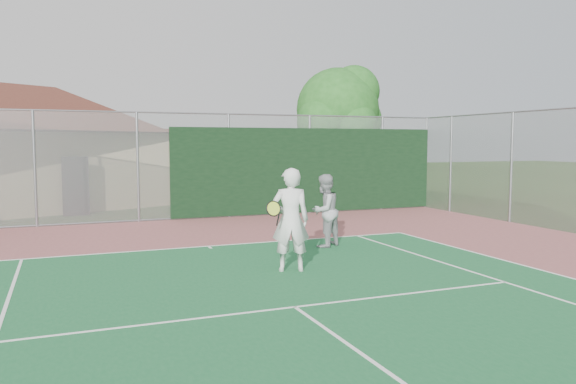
{
  "coord_description": "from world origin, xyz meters",
  "views": [
    {
      "loc": [
        -3.24,
        -1.35,
        2.53
      ],
      "look_at": [
        1.42,
        10.2,
        1.44
      ],
      "focal_mm": 35.0,
      "sensor_mm": 36.0,
      "label": 1
    }
  ],
  "objects_px": {
    "clubhouse": "(19,135)",
    "player_grey_back": "(324,211)",
    "player_white_front": "(290,221)",
    "tree": "(340,112)"
  },
  "relations": [
    {
      "from": "clubhouse",
      "to": "player_grey_back",
      "type": "xyz_separation_m",
      "value": [
        7.39,
        -12.61,
        -1.97
      ]
    },
    {
      "from": "clubhouse",
      "to": "player_white_front",
      "type": "bearing_deg",
      "value": -91.06
    },
    {
      "from": "tree",
      "to": "clubhouse",
      "type": "bearing_deg",
      "value": 165.9
    },
    {
      "from": "tree",
      "to": "player_grey_back",
      "type": "distance_m",
      "value": 11.19
    },
    {
      "from": "player_grey_back",
      "to": "player_white_front",
      "type": "bearing_deg",
      "value": 20.53
    },
    {
      "from": "clubhouse",
      "to": "player_white_front",
      "type": "height_order",
      "value": "clubhouse"
    },
    {
      "from": "clubhouse",
      "to": "tree",
      "type": "xyz_separation_m",
      "value": [
        12.63,
        -3.17,
        0.98
      ]
    },
    {
      "from": "clubhouse",
      "to": "player_grey_back",
      "type": "relative_size",
      "value": 8.69
    },
    {
      "from": "clubhouse",
      "to": "player_grey_back",
      "type": "distance_m",
      "value": 14.75
    },
    {
      "from": "player_grey_back",
      "to": "clubhouse",
      "type": "bearing_deg",
      "value": -89.24
    }
  ]
}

